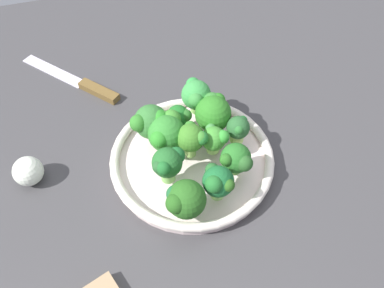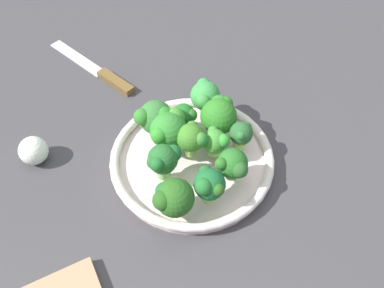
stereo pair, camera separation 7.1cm
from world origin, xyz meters
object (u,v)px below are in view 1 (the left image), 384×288
broccoli_floret_3 (236,159)px  broccoli_floret_8 (151,122)px  broccoli_floret_5 (168,163)px  garlic_bulb (28,171)px  broccoli_floret_4 (166,131)px  broccoli_floret_1 (238,128)px  broccoli_floret_10 (213,112)px  broccoli_floret_6 (218,182)px  broccoli_floret_2 (215,138)px  broccoli_floret_11 (185,200)px  knife (82,84)px  broccoli_floret_9 (179,117)px  bowl (192,159)px  broccoli_floret_0 (192,138)px  broccoli_floret_7 (196,95)px

broccoli_floret_3 → broccoli_floret_8: broccoli_floret_8 is taller
broccoli_floret_5 → garlic_bulb: 25.11cm
broccoli_floret_4 → broccoli_floret_3: bearing=138.1°
broccoli_floret_1 → broccoli_floret_10: bearing=-55.3°
broccoli_floret_6 → broccoli_floret_2: bearing=-106.2°
broccoli_floret_2 → broccoli_floret_11: broccoli_floret_11 is taller
broccoli_floret_2 → broccoli_floret_8: 11.67cm
broccoli_floret_1 → broccoli_floret_4: bearing=-10.2°
knife → broccoli_floret_5: bearing=110.0°
broccoli_floret_3 → broccoli_floret_9: bearing=-62.1°
broccoli_floret_2 → broccoli_floret_8: (9.92, -6.04, 1.07)cm
bowl → broccoli_floret_1: size_ratio=5.37×
broccoli_floret_10 → knife: bearing=-44.3°
bowl → broccoli_floret_10: (-5.69, -5.48, 5.33)cm
broccoli_floret_1 → broccoli_floret_10: (3.18, -4.59, 0.69)cm
broccoli_floret_1 → broccoli_floret_11: bearing=41.4°
broccoli_floret_0 → broccoli_floret_3: broccoli_floret_0 is taller
broccoli_floret_1 → broccoli_floret_4: 12.94cm
broccoli_floret_9 → knife: (16.02, -20.53, -5.51)cm
bowl → broccoli_floret_2: size_ratio=5.51×
broccoli_floret_0 → broccoli_floret_11: (4.53, 11.06, -0.57)cm
broccoli_floret_2 → broccoli_floret_9: 8.12cm
broccoli_floret_7 → garlic_bulb: (32.10, 5.04, -4.60)cm
broccoli_floret_3 → knife: 40.24cm
broccoli_floret_0 → broccoli_floret_9: bearing=-85.0°
broccoli_floret_11 → garlic_bulb: 28.97cm
broccoli_floret_6 → garlic_bulb: (29.71, -14.40, -4.32)cm
broccoli_floret_2 → broccoli_floret_6: broccoli_floret_6 is taller
broccoli_floret_6 → broccoli_floret_5: bearing=-40.0°
knife → broccoli_floret_9: bearing=128.0°
broccoli_floret_7 → broccoli_floret_11: (8.27, 20.98, -0.46)cm
broccoli_floret_8 → broccoli_floret_9: bearing=-173.2°
broccoli_floret_6 → broccoli_floret_10: 15.40cm
broccoli_floret_5 → knife: bearing=-70.0°
broccoli_floret_1 → broccoli_floret_4: size_ratio=0.71×
broccoli_floret_2 → broccoli_floret_3: 5.93cm
broccoli_floret_8 → knife: (10.71, -21.17, -6.63)cm
broccoli_floret_5 → broccoli_floret_9: bearing=-114.6°
bowl → broccoli_floret_1: bearing=-174.3°
broccoli_floret_4 → broccoli_floret_10: bearing=-166.4°
broccoli_floret_4 → broccoli_floret_11: bearing=87.4°
broccoli_floret_7 → broccoli_floret_11: broccoli_floret_7 is taller
broccoli_floret_0 → broccoli_floret_2: size_ratio=1.28×
broccoli_floret_11 → garlic_bulb: bearing=-33.8°
broccoli_floret_5 → broccoli_floret_6: size_ratio=1.05×
broccoli_floret_1 → broccoli_floret_5: (14.11, 4.61, 1.16)cm
broccoli_floret_2 → broccoli_floret_6: (2.70, 9.28, 0.85)cm
broccoli_floret_2 → broccoli_floret_6: bearing=73.8°
broccoli_floret_7 → broccoli_floret_8: 10.46cm
broccoli_floret_1 → broccoli_floret_4: broccoli_floret_4 is taller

